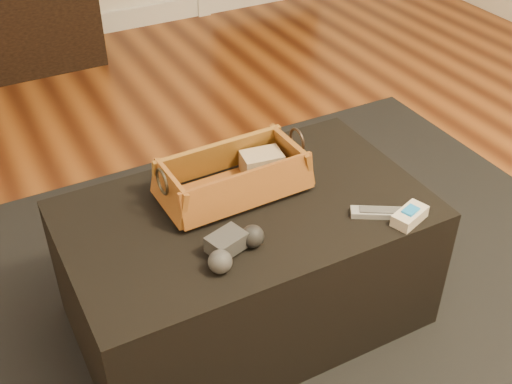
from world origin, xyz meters
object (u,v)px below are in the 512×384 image
wicker_basket (233,178)px  cream_gadget (410,216)px  silver_remote (383,213)px  game_controller (233,246)px  ottoman (247,265)px  tv_remote (229,190)px

wicker_basket → cream_gadget: wicker_basket is taller
wicker_basket → silver_remote: 0.42m
game_controller → cream_gadget: 0.49m
ottoman → game_controller: game_controller is taller
cream_gadget → wicker_basket: bearing=136.6°
ottoman → silver_remote: silver_remote is taller
ottoman → silver_remote: 0.43m
ottoman → wicker_basket: wicker_basket is taller
game_controller → silver_remote: 0.43m
ottoman → cream_gadget: (0.36, -0.25, 0.23)m
game_controller → cream_gadget: (0.47, -0.10, -0.01)m
wicker_basket → game_controller: wicker_basket is taller
silver_remote → cream_gadget: (0.05, -0.05, 0.01)m
wicker_basket → silver_remote: size_ratio=2.51×
ottoman → game_controller: (-0.12, -0.16, 0.24)m
ottoman → tv_remote: tv_remote is taller
ottoman → wicker_basket: 0.27m
tv_remote → wicker_basket: wicker_basket is taller
tv_remote → cream_gadget: size_ratio=1.88×
tv_remote → silver_remote: bearing=-46.6°
ottoman → silver_remote: bearing=-33.2°
tv_remote → wicker_basket: size_ratio=0.52×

